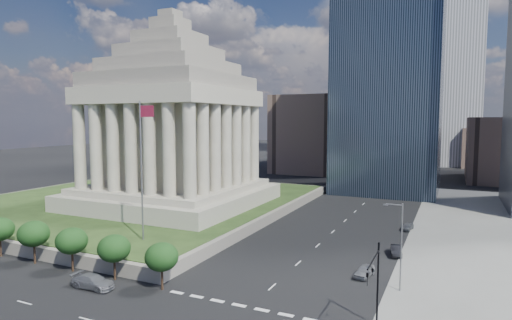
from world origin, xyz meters
The scene contains 15 objects.
ground centered at (0.00, 100.00, 0.00)m, with size 500.00×500.00×0.00m, color black.
plaza_terrace centered at (-45.00, 50.00, 0.90)m, with size 66.00×70.00×1.80m, color slate.
plaza_lawn centered at (-45.00, 50.00, 1.85)m, with size 64.00×68.00×0.10m, color #213515.
war_memorial centered at (-34.00, 48.00, 21.40)m, with size 34.00×34.00×39.00m, color gray, non-canonical shape.
flagpole centered at (-21.83, 24.00, 13.11)m, with size 2.52×0.24×20.00m.
tree_row centered at (-35.50, 14.00, 3.00)m, with size 53.00×4.00×6.00m, color black, non-canonical shape.
midrise_glass centered at (2.00, 95.00, 30.00)m, with size 26.00×26.00×60.00m, color black.
building_filler_ne centered at (32.00, 130.00, 10.00)m, with size 20.00×30.00×20.00m, color brown.
building_filler_nw centered at (-30.00, 130.00, 14.00)m, with size 24.00×30.00×28.00m, color brown.
traffic_signal_ne centered at (12.50, 13.70, 5.25)m, with size 0.30×5.74×8.00m.
street_lamp_north centered at (13.33, 25.00, 5.66)m, with size 2.13×0.22×10.00m.
suv_grey centered at (-18.43, 11.00, 0.78)m, with size 2.18×5.35×1.55m, color slate.
parked_sedan_near centered at (9.00, 27.79, 0.69)m, with size 1.63×4.05×1.38m, color gray.
parked_sedan_mid centered at (11.50, 38.13, 0.68)m, with size 4.15×1.45×1.37m, color black.
parked_sedan_far centered at (11.50, 53.66, 0.64)m, with size 1.51×3.75×1.28m, color #525459.
Camera 1 is at (18.47, -24.01, 19.17)m, focal length 30.00 mm.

